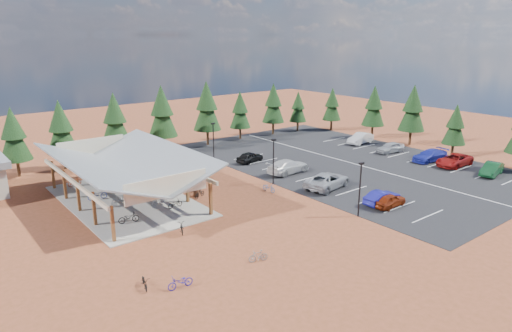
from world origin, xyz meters
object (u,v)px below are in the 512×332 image
Objects in this scene: trash_bin_0 at (199,188)px; car_7 at (430,156)px; car_4 at (250,157)px; car_8 at (390,147)px; bike_4 at (175,203)px; bike_8 at (145,282)px; bike_pavilion at (124,164)px; lamp_post_0 at (360,186)px; bike_1 at (119,199)px; bike_2 at (97,195)px; bike_3 at (75,182)px; bike_12 at (182,228)px; car_2 at (327,180)px; lamp_post_1 at (273,158)px; bike_5 at (158,201)px; trash_bin_1 at (196,192)px; car_6 at (454,160)px; bike_13 at (258,256)px; car_0 at (389,200)px; car_1 at (382,197)px; car_5 at (492,169)px; bike_16 at (200,194)px; car_9 at (360,138)px; lamp_post_2 at (213,139)px; car_3 at (288,166)px; bike_14 at (269,187)px; bike_6 at (137,191)px; bike_7 at (130,177)px; bike_10 at (180,282)px; bike_0 at (129,218)px.

trash_bin_0 is 31.23m from car_7.
car_4 is 20.28m from car_8.
bike_4 is 14.29m from bike_8.
bike_pavilion is 22.69m from lamp_post_0.
bike_1 is 1.05× the size of bike_8.
bike_2 is 1.20× the size of bike_3.
bike_12 is (-14.47, 6.82, -2.56)m from lamp_post_0.
lamp_post_1 is at bearing 27.18° from car_2.
bike_3 is at bearing 3.48° from bike_5.
car_8 reaches higher than trash_bin_1.
bike_13 is at bearing -83.27° from car_6.
car_0 is at bearing -62.09° from car_7.
car_1 is (16.79, 1.66, 0.28)m from bike_13.
bike_8 is 0.42× the size of car_0.
bike_pavilion is 4.26× the size of car_5.
bike_13 is 27.06m from car_4.
trash_bin_1 reaches higher than bike_13.
bike_16 is 0.40× the size of car_4.
car_4 reaches higher than bike_2.
car_9 reaches higher than trash_bin_1.
lamp_post_2 is at bearing -105.40° from bike_3.
bike_pavilion is at bearing -155.01° from bike_13.
bike_5 is at bearing 87.72° from car_3.
bike_6 is at bearing 142.78° from bike_14.
bike_4 is 0.34× the size of car_5.
bike_12 is 0.30× the size of car_7.
bike_12 is at bearing 152.27° from bike_5.
bike_12 is at bearing 176.99° from bike_1.
car_0 is at bearing -47.27° from trash_bin_1.
trash_bin_0 is (7.17, -2.05, -3.37)m from bike_pavilion.
bike_7 is at bearing -5.34° from bike_4.
bike_3 is 41.16m from car_9.
trash_bin_1 is at bearing 40.74° from car_0.
bike_5 is 0.35× the size of car_9.
lamp_post_0 reaches higher than car_2.
bike_13 is (-0.43, -13.27, -0.06)m from bike_4.
bike_3 is at bearing 97.80° from bike_8.
bike_14 is 0.41× the size of car_8.
car_3 is at bearing -88.11° from car_8.
car_3 reaches higher than car_9.
car_4 reaches higher than bike_14.
lamp_post_2 reaches higher than bike_7.
car_5 reaches higher than bike_4.
bike_10 is (-1.21, -25.51, -0.11)m from bike_3.
car_1 reaches higher than bike_0.
car_9 is (40.29, -0.30, 0.25)m from bike_2.
lamp_post_1 is 0.90× the size of car_3.
bike_13 is at bearing -106.46° from trash_bin_0.
car_6 reaches higher than car_0.
trash_bin_0 is 34.40m from car_5.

